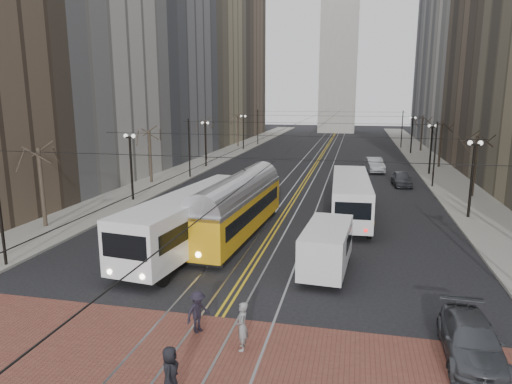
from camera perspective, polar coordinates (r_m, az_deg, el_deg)
The scene contains 23 objects.
ground at distance 20.63m, azimuth -3.78°, elevation -14.10°, with size 260.00×260.00×0.00m, color black.
sidewalk_left at distance 66.57m, azimuth -5.40°, elevation 4.11°, with size 5.00×140.00×0.15m, color gray.
sidewalk_right at distance 64.15m, azimuth 21.08°, elevation 3.07°, with size 5.00×140.00×0.15m, color gray.
crosswalk_band at distance 17.29m, azimuth -7.70°, elevation -19.68°, with size 25.00×6.00×0.01m, color brown.
streetcar_rails at distance 63.64m, azimuth 7.60°, elevation 3.64°, with size 4.80×130.00×0.02m, color gray.
centre_lines at distance 63.64m, azimuth 7.60°, elevation 3.64°, with size 0.42×130.00×0.01m, color gold.
building_left_mid at distance 71.26m, azimuth -13.90°, elevation 17.98°, with size 16.00×20.00×34.00m, color slate.
building_left_midfar at distance 91.55m, azimuth -9.47°, elevation 22.43°, with size 20.00×20.00×52.00m, color gray.
building_left_far at distance 108.80m, azimuth -4.23°, elevation 17.65°, with size 16.00×20.00×40.00m, color brown.
building_right_far at distance 106.29m, azimuth 24.47°, elevation 16.80°, with size 16.00×20.00×40.00m, color slate.
lamp_posts at distance 47.24m, azimuth 5.96°, elevation 4.25°, with size 27.60×57.20×5.60m.
street_trees at distance 53.65m, azimuth 6.76°, elevation 5.14°, with size 31.68×53.28×5.60m.
trolley_wires at distance 53.13m, azimuth 6.74°, elevation 6.14°, with size 25.96×120.00×6.60m.
transit_bus at distance 27.60m, azimuth -7.93°, elevation -3.65°, with size 2.81×13.51×3.38m, color white.
streetcar at distance 30.03m, azimuth -2.29°, elevation -2.51°, with size 2.47×13.28×3.13m, color #F0AC15.
rear_bus at distance 34.74m, azimuth 11.71°, elevation -0.77°, with size 2.60×11.98×3.13m, color white.
cargo_van at distance 24.11m, azimuth 8.82°, elevation -7.12°, with size 2.15×5.59×2.47m, color silver.
sedan_grey at distance 49.08m, azimuth 17.73°, elevation 1.61°, with size 1.77×4.41×1.50m, color #3A3C41.
sedan_silver at distance 57.31m, azimuth 14.58°, elevation 3.31°, with size 1.81×5.18×1.71m, color #95989B.
sedan_parked at distance 18.34m, azimuth 25.32°, elevation -16.43°, with size 1.90×4.68×1.36m, color #3F4247.
pedestrian_a at distance 15.04m, azimuth -10.66°, elevation -21.31°, with size 0.82×0.53×1.67m, color black.
pedestrian_b at distance 17.11m, azimuth -1.73°, elevation -16.43°, with size 0.66×0.43×1.81m, color gray.
pedestrian_d at distance 18.40m, azimuth -7.29°, elevation -14.62°, with size 1.08×0.62×1.67m, color black.
Camera 1 is at (5.28, -17.77, 9.03)m, focal length 32.00 mm.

